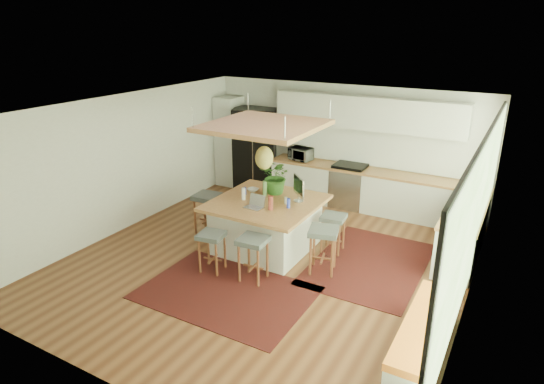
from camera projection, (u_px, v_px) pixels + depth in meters
The scene contains 37 objects.
floor at pixel (268, 260), 8.22m from camera, with size 7.00×7.00×0.00m, color #512917.
ceiling at pixel (268, 108), 7.29m from camera, with size 7.00×7.00×0.00m, color white.
wall_back at pixel (344, 144), 10.62m from camera, with size 6.50×6.50×0.00m, color silver.
wall_front at pixel (103, 286), 4.89m from camera, with size 6.50×6.50×0.00m, color silver.
wall_left at pixel (127, 162), 9.26m from camera, with size 7.00×7.00×0.00m, color silver.
wall_right at pixel (476, 229), 6.26m from camera, with size 7.00×7.00×0.00m, color silver.
window_wall at pixel (474, 225), 6.26m from camera, with size 0.10×6.20×2.60m, color black, non-canonical shape.
pantry at pixel (230, 142), 11.80m from camera, with size 0.55×0.60×2.25m, color silver.
back_counter_base at pixel (359, 190), 10.42m from camera, with size 4.20×0.60×0.88m, color silver.
back_counter_top at pixel (361, 170), 10.26m from camera, with size 4.24×0.64×0.05m, color brown.
backsplash at pixel (366, 147), 10.35m from camera, with size 4.20×0.02×0.80m, color white.
upper_cabinets at pixel (367, 113), 9.95m from camera, with size 4.20×0.34×0.70m, color silver.
range at pixel (349, 185), 10.51m from camera, with size 0.76×0.62×1.00m, color #A5A5AA, non-canonical shape.
right_counter_base at pixel (464, 231), 8.36m from camera, with size 0.60×2.50×0.88m, color silver.
right_counter_top at pixel (467, 207), 8.20m from camera, with size 0.64×2.54×0.05m, color brown.
window_bench at pixel (424, 339), 5.79m from camera, with size 0.52×2.00×0.50m, color silver, non-canonical shape.
ceiling_panel at pixel (264, 141), 7.98m from camera, with size 1.86×1.86×0.80m, color brown, non-canonical shape.
rug_near at pixel (226, 292), 7.23m from camera, with size 2.60×1.80×0.01m, color black.
rug_right at pixel (369, 263), 8.11m from camera, with size 1.80×2.60×0.01m, color black.
fridge at pixel (255, 153), 11.52m from camera, with size 1.02×0.80×2.04m, color black, non-canonical shape.
island at pixel (266, 225), 8.54m from camera, with size 1.85×1.85×0.93m, color brown, non-canonical shape.
stool_near_left at pixel (212, 252), 7.77m from camera, with size 0.41×0.41×0.70m, color #424749, non-canonical shape.
stool_near_right at pixel (253, 260), 7.49m from camera, with size 0.45×0.45×0.75m, color #424749, non-canonical shape.
stool_right_front at pixel (323, 253), 7.74m from camera, with size 0.47×0.47×0.79m, color #424749, non-canonical shape.
stool_right_back at pixel (333, 233), 8.45m from camera, with size 0.42×0.42×0.71m, color #424749, non-canonical shape.
stool_left_side at pixel (208, 215), 9.25m from camera, with size 0.47×0.47×0.80m, color #424749, non-canonical shape.
laptop at pixel (254, 202), 8.04m from camera, with size 0.32×0.34×0.24m, color #A5A5AA, non-canonical shape.
monitor at pixel (299, 188), 8.29m from camera, with size 0.51×0.18×0.48m, color #A5A5AA, non-canonical shape.
microwave at pixel (301, 152), 10.88m from camera, with size 0.53×0.29×0.36m, color #A5A5AA.
island_plant at pixel (277, 180), 8.68m from camera, with size 0.61×0.68×0.53m, color #1E4C19.
island_bowl at pixel (253, 190), 8.88m from camera, with size 0.21×0.21×0.05m, color silver.
island_bottle_0 at pixel (244, 190), 8.69m from camera, with size 0.07×0.07×0.19m, color #3040C3.
island_bottle_1 at pixel (243, 195), 8.41m from camera, with size 0.07×0.07×0.19m, color white.
island_bottle_2 at pixel (270, 204), 7.99m from camera, with size 0.07×0.07×0.19m, color brown.
island_bottle_3 at pixel (285, 199), 8.23m from camera, with size 0.07×0.07×0.19m, color silver.
island_bottle_4 at pixel (264, 190), 8.65m from camera, with size 0.07×0.07×0.19m, color #689157.
island_bottle_5 at pixel (288, 203), 8.04m from camera, with size 0.07×0.07×0.19m, color #3040C3.
Camera 1 is at (3.64, -6.33, 3.97)m, focal length 30.60 mm.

